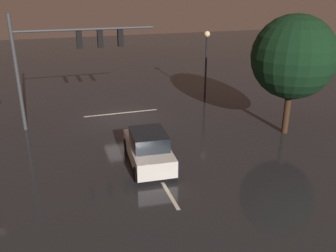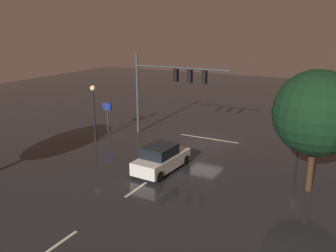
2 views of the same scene
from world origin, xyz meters
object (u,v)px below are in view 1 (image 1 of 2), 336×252
car_approaching (148,148)px  street_lamp_left_kerb (206,52)px  tree_left_near (294,57)px  traffic_signal_assembly (68,50)px

car_approaching → street_lamp_left_kerb: (-6.86, -9.22, 2.72)m
car_approaching → tree_left_near: tree_left_near is taller
traffic_signal_assembly → tree_left_near: size_ratio=1.20×
car_approaching → tree_left_near: bearing=-170.6°
traffic_signal_assembly → car_approaching: traffic_signal_assembly is taller
street_lamp_left_kerb → tree_left_near: tree_left_near is taller
car_approaching → traffic_signal_assembly: bearing=-65.4°
car_approaching → street_lamp_left_kerb: 11.81m
traffic_signal_assembly → street_lamp_left_kerb: size_ratio=1.62×
street_lamp_left_kerb → tree_left_near: (-1.78, 7.79, 0.92)m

